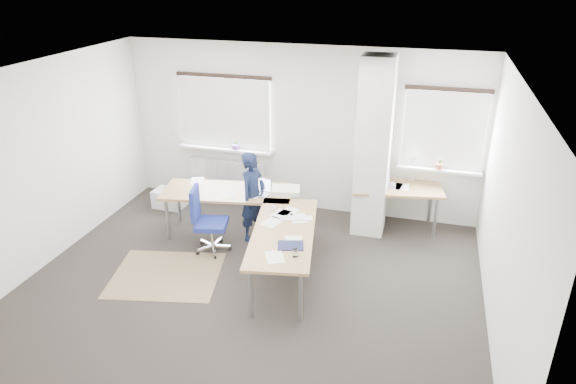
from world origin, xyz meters
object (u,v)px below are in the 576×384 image
(desk_side, at_px, (397,189))
(person, at_px, (253,197))
(desk_main, at_px, (257,211))
(task_chair, at_px, (210,234))

(desk_side, relative_size, person, 1.06)
(desk_main, height_order, desk_side, desk_side)
(person, bearing_deg, desk_main, -138.37)
(person, bearing_deg, desk_side, -49.66)
(person, bearing_deg, task_chair, 154.29)
(task_chair, bearing_deg, desk_side, 17.94)
(desk_side, xyz_separation_m, person, (-2.08, -0.93, 0.02))
(desk_main, xyz_separation_m, task_chair, (-0.71, -0.12, -0.41))
(desk_main, relative_size, person, 1.99)
(desk_main, distance_m, desk_side, 2.32)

